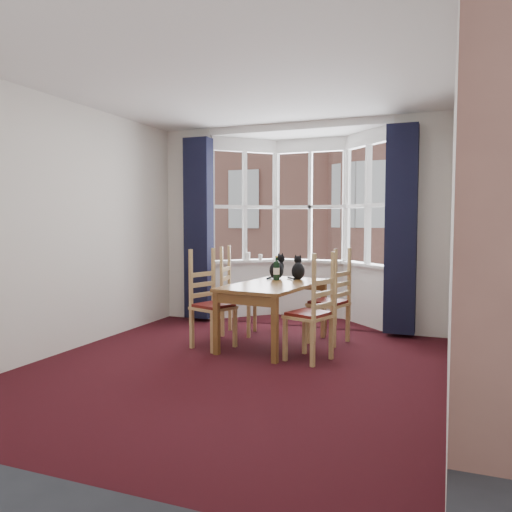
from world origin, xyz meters
The scene contains 22 objects.
floor centered at (0.00, 0.00, 0.00)m, with size 4.50×4.50×0.00m, color black.
ceiling centered at (0.00, 0.00, 2.80)m, with size 4.50×4.50×0.00m, color white.
wall_left centered at (-2.00, 0.00, 1.40)m, with size 4.50×4.50×0.00m, color silver.
wall_right centered at (2.00, 0.00, 1.40)m, with size 4.50×4.50×0.00m, color silver.
wall_near centered at (0.00, -2.25, 1.40)m, with size 4.00×4.00×0.00m, color silver.
wall_back_pier_left centered at (-1.65, 2.25, 1.40)m, with size 0.70×0.12×2.80m, color silver.
wall_back_pier_right centered at (1.65, 2.25, 1.40)m, with size 0.70×0.12×2.80m, color silver.
bay_window centered at (0.00, 2.75, 1.40)m, with size 2.76×0.94×2.80m.
curtain_left centered at (-1.42, 2.07, 1.35)m, with size 0.38×0.22×2.60m, color black.
curtain_right centered at (1.42, 2.07, 1.35)m, with size 0.38×0.22×2.60m, color black.
dining_table centered at (0.08, 1.11, 0.65)m, with size 0.99×1.60×0.73m.
chair_left_near centered at (-0.61, 0.75, 0.47)m, with size 0.52×0.53×0.92m.
chair_left_far centered at (-0.62, 1.46, 0.47)m, with size 0.46×0.48×0.92m.
chair_right_near centered at (0.72, 0.58, 0.47)m, with size 0.51×0.52×0.92m.
chair_right_far centered at (0.74, 1.41, 0.47)m, with size 0.50×0.51×0.92m.
cat_left centered at (-0.04, 1.57, 0.86)m, with size 0.24×0.28×0.34m.
cat_right centered at (0.22, 1.63, 0.85)m, with size 0.23×0.26×0.32m.
wine_bottle centered at (0.00, 1.42, 0.86)m, with size 0.08×0.08×0.30m.
candle_tall centered at (-0.86, 2.60, 0.93)m, with size 0.06×0.06×0.12m, color white.
candle_short centered at (-0.67, 2.63, 0.91)m, with size 0.06×0.06×0.09m, color white.
street centered at (0.00, 32.25, -6.00)m, with size 80.00×80.00×0.00m, color #333335.
tenement_building centered at (0.00, 14.01, 1.60)m, with size 18.40×7.80×15.20m.
Camera 1 is at (1.98, -4.40, 1.46)m, focal length 35.00 mm.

